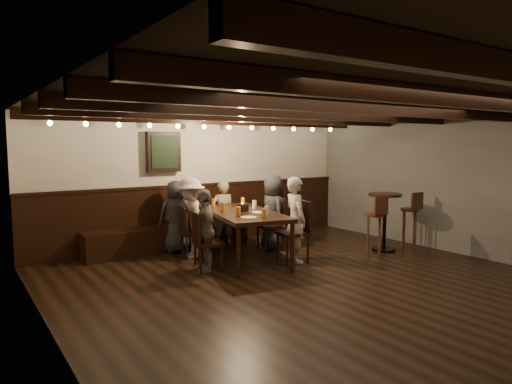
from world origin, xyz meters
TOP-DOWN VIEW (x-y plane):
  - room at (-0.29, 2.21)m, footprint 7.00×7.00m
  - dining_table at (-0.08, 1.93)m, footprint 1.40×2.30m
  - chair_left_near at (-0.68, 2.53)m, footprint 0.46×0.46m
  - chair_left_far at (-0.87, 1.65)m, footprint 0.48×0.48m
  - chair_right_near at (0.72, 2.22)m, footprint 0.51×0.51m
  - chair_right_far at (0.53, 1.34)m, footprint 0.54×0.54m
  - person_bench_left at (-0.76, 3.01)m, footprint 0.69×0.53m
  - person_bench_centre at (0.15, 2.96)m, footprint 0.50×0.38m
  - person_bench_right at (1.00, 2.62)m, footprint 0.68×0.58m
  - person_left_near at (-0.71, 2.53)m, footprint 0.68×0.96m
  - person_left_far at (-0.90, 1.66)m, footprint 0.45×0.77m
  - person_right_near at (0.75, 2.21)m, footprint 0.56×0.73m
  - person_right_far at (0.56, 1.33)m, footprint 0.43×0.56m
  - pint_a at (-0.20, 2.68)m, footprint 0.07×0.07m
  - pint_b at (0.31, 2.51)m, footprint 0.07×0.07m
  - pint_c at (-0.35, 2.09)m, footprint 0.07×0.07m
  - pint_d at (0.26, 2.06)m, footprint 0.07×0.07m
  - pint_e at (-0.39, 1.54)m, footprint 0.07×0.07m
  - pint_f at (0.00, 1.35)m, footprint 0.07×0.07m
  - pint_g at (-0.20, 1.14)m, footprint 0.07×0.07m
  - plate_near at (-0.37, 1.28)m, footprint 0.24×0.24m
  - plate_far at (0.04, 1.60)m, footprint 0.24×0.24m
  - condiment_caddy at (-0.09, 1.88)m, footprint 0.15×0.10m
  - candle at (0.11, 2.20)m, footprint 0.05×0.05m
  - high_top_table at (2.35, 1.04)m, footprint 0.58×0.58m
  - bar_stool_left at (1.85, 0.83)m, footprint 0.33×0.34m
  - bar_stool_right at (2.85, 0.88)m, footprint 0.33×0.34m

SIDE VIEW (x-z plane):
  - chair_left_near at x=-0.68m, z-range -0.17..0.69m
  - chair_left_far at x=-0.87m, z-range -0.17..0.72m
  - chair_right_near at x=0.72m, z-range -0.18..0.75m
  - chair_right_far at x=0.53m, z-range -0.19..0.79m
  - bar_stool_left at x=1.85m, z-range -0.13..0.91m
  - bar_stool_right at x=2.85m, z-range -0.13..0.91m
  - person_bench_centre at x=0.15m, z-range 0.00..1.21m
  - person_bench_right at x=1.00m, z-range 0.00..1.22m
  - person_left_far at x=-0.90m, z-range 0.00..1.23m
  - person_bench_left at x=-0.76m, z-range 0.00..1.27m
  - person_right_near at x=0.75m, z-range 0.00..1.34m
  - high_top_table at x=2.35m, z-range 0.16..1.18m
  - person_left_near at x=-0.71m, z-range 0.00..1.35m
  - person_right_far at x=0.56m, z-range 0.00..1.37m
  - dining_table at x=-0.08m, z-range 0.34..1.14m
  - plate_near at x=-0.37m, z-range 0.80..0.82m
  - plate_far at x=0.04m, z-range 0.80..0.82m
  - candle at x=0.11m, z-range 0.80..0.85m
  - condiment_caddy at x=-0.09m, z-range 0.80..0.92m
  - pint_a at x=-0.20m, z-range 0.80..0.94m
  - pint_b at x=0.31m, z-range 0.80..0.94m
  - pint_c at x=-0.35m, z-range 0.80..0.94m
  - pint_d at x=0.26m, z-range 0.80..0.94m
  - pint_e at x=-0.39m, z-range 0.80..0.94m
  - pint_f at x=0.00m, z-range 0.80..0.94m
  - pint_g at x=-0.20m, z-range 0.80..0.94m
  - room at x=-0.29m, z-range -2.43..4.57m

